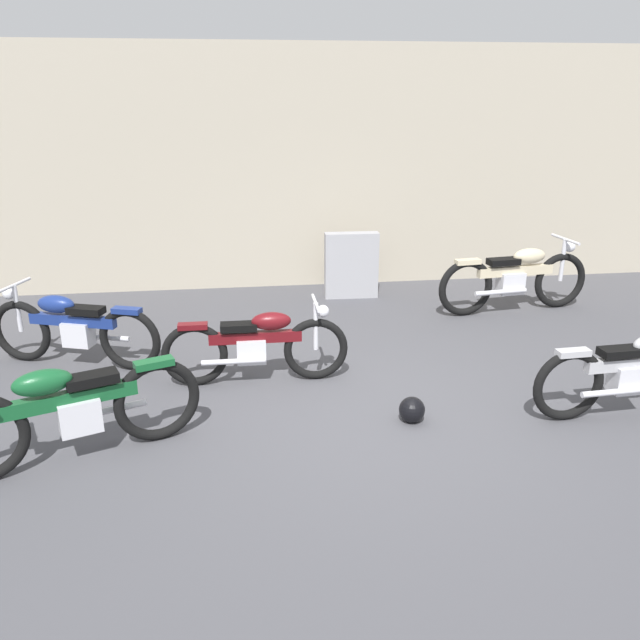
{
  "coord_description": "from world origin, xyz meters",
  "views": [
    {
      "loc": [
        -1.14,
        -5.29,
        2.9
      ],
      "look_at": [
        -0.27,
        1.21,
        0.55
      ],
      "focal_mm": 35.78,
      "sensor_mm": 36.0,
      "label": 1
    }
  ],
  "objects_px": {
    "motorcycle_cream": "(516,278)",
    "motorcycle_green": "(69,410)",
    "helmet": "(412,410)",
    "motorcycle_blue": "(72,328)",
    "stone_marker": "(351,265)",
    "motorcycle_maroon": "(257,345)",
    "motorcycle_silver": "(635,372)"
  },
  "relations": [
    {
      "from": "stone_marker",
      "to": "motorcycle_maroon",
      "type": "height_order",
      "value": "stone_marker"
    },
    {
      "from": "stone_marker",
      "to": "motorcycle_cream",
      "type": "bearing_deg",
      "value": -23.92
    },
    {
      "from": "motorcycle_green",
      "to": "stone_marker",
      "type": "bearing_deg",
      "value": -147.87
    },
    {
      "from": "motorcycle_silver",
      "to": "motorcycle_blue",
      "type": "distance_m",
      "value": 5.8
    },
    {
      "from": "stone_marker",
      "to": "motorcycle_maroon",
      "type": "bearing_deg",
      "value": -118.15
    },
    {
      "from": "helmet",
      "to": "motorcycle_green",
      "type": "xyz_separation_m",
      "value": [
        -2.95,
        -0.27,
        0.34
      ]
    },
    {
      "from": "motorcycle_cream",
      "to": "motorcycle_blue",
      "type": "distance_m",
      "value": 5.75
    },
    {
      "from": "motorcycle_blue",
      "to": "motorcycle_cream",
      "type": "bearing_deg",
      "value": -149.86
    },
    {
      "from": "stone_marker",
      "to": "motorcycle_green",
      "type": "xyz_separation_m",
      "value": [
        -3.07,
        -4.12,
        -0.02
      ]
    },
    {
      "from": "motorcycle_blue",
      "to": "motorcycle_green",
      "type": "bearing_deg",
      "value": 120.77
    },
    {
      "from": "helmet",
      "to": "motorcycle_cream",
      "type": "bearing_deg",
      "value": 52.27
    },
    {
      "from": "motorcycle_green",
      "to": "motorcycle_blue",
      "type": "distance_m",
      "value": 2.09
    },
    {
      "from": "motorcycle_blue",
      "to": "stone_marker",
      "type": "bearing_deg",
      "value": -130.56
    },
    {
      "from": "motorcycle_blue",
      "to": "motorcycle_silver",
      "type": "bearing_deg",
      "value": 179.74
    },
    {
      "from": "stone_marker",
      "to": "motorcycle_silver",
      "type": "bearing_deg",
      "value": -63.55
    },
    {
      "from": "helmet",
      "to": "motorcycle_maroon",
      "type": "xyz_separation_m",
      "value": [
        -1.38,
        1.06,
        0.3
      ]
    },
    {
      "from": "helmet",
      "to": "motorcycle_cream",
      "type": "distance_m",
      "value": 3.7
    },
    {
      "from": "stone_marker",
      "to": "motorcycle_maroon",
      "type": "distance_m",
      "value": 3.18
    },
    {
      "from": "motorcycle_green",
      "to": "motorcycle_blue",
      "type": "xyz_separation_m",
      "value": [
        -0.43,
        2.04,
        -0.02
      ]
    },
    {
      "from": "helmet",
      "to": "motorcycle_maroon",
      "type": "height_order",
      "value": "motorcycle_maroon"
    },
    {
      "from": "helmet",
      "to": "motorcycle_green",
      "type": "distance_m",
      "value": 2.98
    },
    {
      "from": "helmet",
      "to": "motorcycle_green",
      "type": "height_order",
      "value": "motorcycle_green"
    },
    {
      "from": "helmet",
      "to": "stone_marker",
      "type": "bearing_deg",
      "value": 88.22
    },
    {
      "from": "motorcycle_maroon",
      "to": "motorcycle_blue",
      "type": "xyz_separation_m",
      "value": [
        -2.01,
        0.72,
        0.02
      ]
    },
    {
      "from": "motorcycle_maroon",
      "to": "motorcycle_blue",
      "type": "bearing_deg",
      "value": 160.62
    },
    {
      "from": "motorcycle_silver",
      "to": "motorcycle_cream",
      "type": "relative_size",
      "value": 0.89
    },
    {
      "from": "motorcycle_cream",
      "to": "motorcycle_green",
      "type": "height_order",
      "value": "motorcycle_cream"
    },
    {
      "from": "stone_marker",
      "to": "motorcycle_cream",
      "type": "distance_m",
      "value": 2.33
    },
    {
      "from": "stone_marker",
      "to": "motorcycle_silver",
      "type": "distance_m",
      "value": 4.44
    },
    {
      "from": "stone_marker",
      "to": "motorcycle_blue",
      "type": "height_order",
      "value": "stone_marker"
    },
    {
      "from": "helmet",
      "to": "motorcycle_cream",
      "type": "xyz_separation_m",
      "value": [
        2.25,
        2.91,
        0.36
      ]
    },
    {
      "from": "helmet",
      "to": "motorcycle_silver",
      "type": "relative_size",
      "value": 0.12
    }
  ]
}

